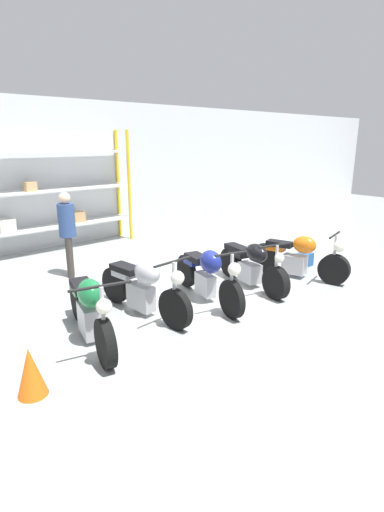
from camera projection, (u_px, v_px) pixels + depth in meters
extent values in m
plane|color=#9EA3A0|center=(208.00, 300.00, 6.77)|extent=(30.00, 30.00, 0.00)
cube|color=silver|center=(64.00, 174.00, 10.01)|extent=(30.00, 0.08, 3.60)
cylinder|color=gold|center=(129.00, 186.00, 10.61)|extent=(0.08, 0.08, 2.87)
cylinder|color=gold|center=(118.00, 185.00, 11.01)|extent=(0.08, 0.08, 2.87)
cube|color=silver|center=(52.00, 227.00, 9.71)|extent=(4.18, 0.55, 0.05)
cube|color=silver|center=(48.00, 191.00, 9.47)|extent=(4.18, 0.55, 0.05)
cube|color=silver|center=(45.00, 153.00, 9.22)|extent=(4.18, 0.55, 0.05)
cube|color=silver|center=(7.00, 226.00, 9.01)|extent=(0.35, 0.30, 0.29)
cube|color=tan|center=(30.00, 187.00, 9.13)|extent=(0.24, 0.26, 0.21)
cube|color=tan|center=(78.00, 217.00, 10.13)|extent=(0.30, 0.29, 0.25)
cylinder|color=black|center=(105.00, 343.00, 4.73)|extent=(0.27, 0.62, 0.61)
cylinder|color=black|center=(78.00, 300.00, 6.00)|extent=(0.27, 0.62, 0.61)
cube|color=#ADADB2|center=(89.00, 320.00, 5.41)|extent=(0.34, 0.54, 0.42)
ellipsoid|color=#196B38|center=(90.00, 293.00, 5.14)|extent=(0.42, 0.53, 0.38)
cube|color=black|center=(82.00, 285.00, 5.58)|extent=(0.37, 0.53, 0.10)
cube|color=#196B38|center=(81.00, 289.00, 5.70)|extent=(0.30, 0.38, 0.12)
cylinder|color=#ADADB2|center=(103.00, 315.00, 4.64)|extent=(0.06, 0.06, 0.70)
sphere|color=silver|center=(104.00, 306.00, 4.55)|extent=(0.18, 0.18, 0.18)
cylinder|color=black|center=(101.00, 286.00, 4.57)|extent=(0.72, 0.22, 0.04)
cylinder|color=black|center=(175.00, 309.00, 5.68)|extent=(0.16, 0.61, 0.60)
cylinder|color=black|center=(115.00, 285.00, 6.64)|extent=(0.16, 0.61, 0.60)
cube|color=#ADADB2|center=(141.00, 297.00, 6.20)|extent=(0.25, 0.50, 0.40)
ellipsoid|color=#B7B7BF|center=(147.00, 272.00, 5.97)|extent=(0.35, 0.49, 0.37)
cube|color=black|center=(126.00, 268.00, 6.33)|extent=(0.30, 0.57, 0.10)
cube|color=#B7B7BF|center=(124.00, 273.00, 6.40)|extent=(0.25, 0.40, 0.12)
cylinder|color=#ADADB2|center=(174.00, 286.00, 5.60)|extent=(0.05, 0.05, 0.70)
sphere|color=silver|center=(177.00, 278.00, 5.52)|extent=(0.20, 0.20, 0.20)
cylinder|color=black|center=(172.00, 262.00, 5.52)|extent=(0.67, 0.09, 0.04)
cylinder|color=black|center=(232.00, 299.00, 6.05)|extent=(0.25, 0.61, 0.60)
cylinder|color=black|center=(186.00, 271.00, 7.36)|extent=(0.25, 0.61, 0.60)
cube|color=#ADADB2|center=(205.00, 284.00, 6.75)|extent=(0.29, 0.47, 0.37)
ellipsoid|color=navy|center=(211.00, 262.00, 6.48)|extent=(0.43, 0.52, 0.38)
cube|color=black|center=(197.00, 258.00, 6.91)|extent=(0.38, 0.53, 0.10)
cube|color=navy|center=(193.00, 261.00, 7.06)|extent=(0.30, 0.38, 0.12)
cylinder|color=#ADADB2|center=(232.00, 277.00, 5.96)|extent=(0.06, 0.06, 0.70)
sphere|color=silver|center=(234.00, 269.00, 5.87)|extent=(0.20, 0.20, 0.20)
cylinder|color=black|center=(231.00, 254.00, 5.89)|extent=(0.54, 0.17, 0.04)
cylinder|color=black|center=(276.00, 283.00, 6.77)|extent=(0.27, 0.59, 0.57)
cylinder|color=black|center=(231.00, 262.00, 7.92)|extent=(0.27, 0.59, 0.57)
cube|color=#ADADB2|center=(250.00, 272.00, 7.39)|extent=(0.35, 0.47, 0.35)
ellipsoid|color=black|center=(256.00, 253.00, 7.13)|extent=(0.39, 0.57, 0.33)
cube|color=black|center=(238.00, 248.00, 7.64)|extent=(0.36, 0.63, 0.10)
cube|color=black|center=(238.00, 253.00, 7.65)|extent=(0.29, 0.45, 0.12)
cylinder|color=#ADADB2|center=(276.00, 264.00, 6.70)|extent=(0.06, 0.06, 0.65)
sphere|color=silver|center=(279.00, 258.00, 6.60)|extent=(0.16, 0.16, 0.16)
cylinder|color=black|center=(276.00, 245.00, 6.63)|extent=(0.70, 0.19, 0.04)
cylinder|color=black|center=(334.00, 270.00, 7.46)|extent=(0.29, 0.60, 0.58)
cylinder|color=black|center=(264.00, 257.00, 8.24)|extent=(0.29, 0.60, 0.58)
cube|color=#ADADB2|center=(294.00, 264.00, 7.88)|extent=(0.38, 0.50, 0.37)
ellipsoid|color=orange|center=(305.00, 245.00, 7.67)|extent=(0.39, 0.51, 0.34)
cube|color=black|center=(280.00, 244.00, 7.96)|extent=(0.35, 0.55, 0.10)
cube|color=orange|center=(276.00, 247.00, 8.03)|extent=(0.28, 0.40, 0.12)
cylinder|color=#ADADB2|center=(335.00, 252.00, 7.38)|extent=(0.06, 0.06, 0.66)
sphere|color=silver|center=(339.00, 246.00, 7.30)|extent=(0.21, 0.21, 0.21)
cylinder|color=black|center=(335.00, 235.00, 7.30)|extent=(0.60, 0.18, 0.04)
cylinder|color=#38332D|center=(70.00, 255.00, 7.97)|extent=(0.13, 0.13, 0.81)
cylinder|color=#38332D|center=(70.00, 258.00, 7.81)|extent=(0.13, 0.13, 0.81)
cylinder|color=navy|center=(67.00, 220.00, 7.69)|extent=(0.43, 0.43, 0.64)
sphere|color=beige|center=(65.00, 198.00, 7.57)|extent=(0.22, 0.22, 0.22)
cube|color=#1E4C8C|center=(303.00, 260.00, 8.57)|extent=(0.44, 0.26, 0.28)
cone|color=orange|center=(31.00, 372.00, 4.19)|extent=(0.32, 0.32, 0.55)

